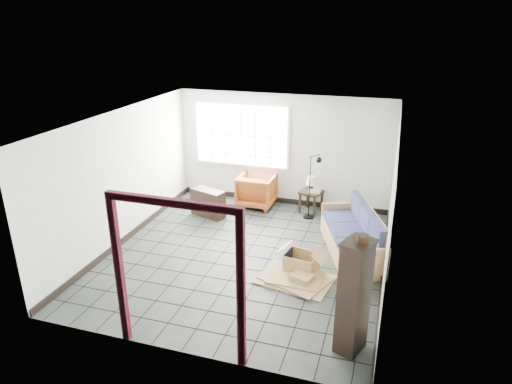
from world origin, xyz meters
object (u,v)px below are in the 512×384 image
(futon_sofa, at_px, (355,237))
(side_table, at_px, (311,195))
(tall_shelf, at_px, (354,297))
(armchair, at_px, (257,189))

(futon_sofa, xyz_separation_m, side_table, (-1.15, 1.69, 0.09))
(side_table, bearing_deg, futon_sofa, -55.61)
(futon_sofa, bearing_deg, tall_shelf, -105.46)
(futon_sofa, distance_m, tall_shelf, 2.78)
(armchair, distance_m, tall_shelf, 5.17)
(side_table, xyz_separation_m, tall_shelf, (1.38, -4.41, 0.41))
(futon_sofa, relative_size, armchair, 2.61)
(armchair, bearing_deg, tall_shelf, 122.16)
(tall_shelf, bearing_deg, side_table, 129.62)
(futon_sofa, height_order, armchair, futon_sofa)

